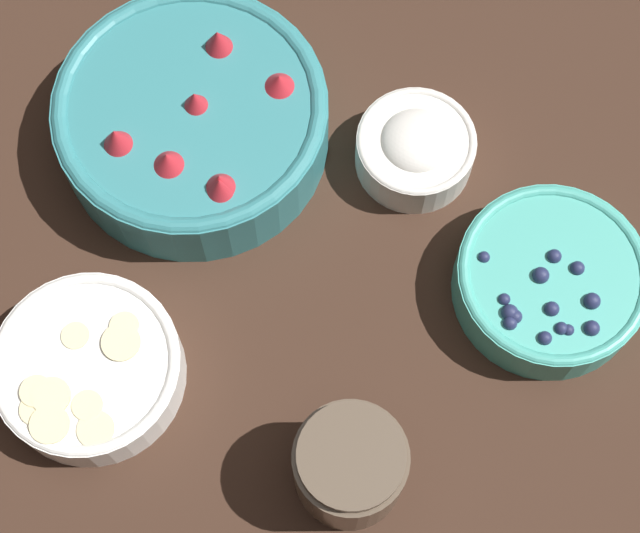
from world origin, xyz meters
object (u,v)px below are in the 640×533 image
bowl_cream (415,148)px  bowl_strawberries (193,119)px  jar_chocolate (350,467)px  bowl_bananas (89,368)px  bowl_blueberries (550,280)px

bowl_cream → bowl_strawberries: bearing=-169.9°
jar_chocolate → bowl_strawberries: bearing=130.0°
bowl_strawberries → jar_chocolate: size_ratio=2.62×
bowl_strawberries → bowl_bananas: bearing=-93.1°
bowl_strawberries → bowl_cream: bowl_strawberries is taller
bowl_cream → jar_chocolate: 0.30m
bowl_blueberries → jar_chocolate: bearing=-121.0°
bowl_strawberries → jar_chocolate: jar_chocolate is taller
bowl_strawberries → bowl_blueberries: (0.35, -0.06, -0.01)m
bowl_blueberries → bowl_strawberries: bearing=170.6°
bowl_bananas → bowl_cream: size_ratio=1.46×
bowl_strawberries → jar_chocolate: (0.22, -0.27, 0.00)m
bowl_strawberries → jar_chocolate: 0.35m
bowl_blueberries → jar_chocolate: jar_chocolate is taller
bowl_blueberries → bowl_cream: same height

